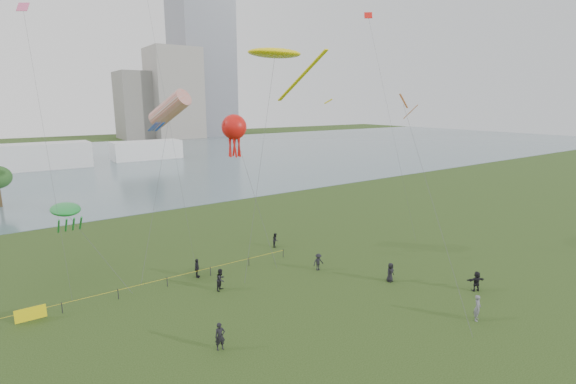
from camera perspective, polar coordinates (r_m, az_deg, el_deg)
ground_plane at (r=30.97m, az=11.21°, el=-17.96°), size 400.00×400.00×0.00m
lake at (r=120.84m, az=-25.30°, el=3.70°), size 400.00×120.00×0.08m
tower at (r=208.19m, az=-12.07°, el=24.31°), size 24.00×24.00×120.00m
building_mid at (r=191.86m, az=-15.29°, el=12.85°), size 20.00×20.00×38.00m
building_low at (r=193.28m, az=-19.80°, el=11.07°), size 16.00×18.00×28.00m
pavilion_left at (r=114.17m, az=-30.93°, el=4.21°), size 22.00×8.00×6.00m
pavilion_right at (r=121.70m, az=-18.74°, el=5.45°), size 18.00×7.00×5.00m
fence at (r=36.54m, az=-25.54°, el=-13.12°), size 24.07×0.07×1.05m
kite_flyer at (r=33.95m, az=24.49°, el=-14.22°), size 0.84×0.73×1.93m
spectator_a at (r=36.00m, az=-9.17°, el=-11.73°), size 1.15×1.10×1.87m
spectator_b at (r=39.59m, az=4.18°, el=-9.52°), size 1.11×0.71×1.63m
spectator_c at (r=38.81m, az=-12.34°, el=-10.14°), size 0.93×1.09×1.75m
spectator_d at (r=38.23m, az=13.81°, el=-10.61°), size 0.89×0.64×1.70m
spectator_e at (r=38.78m, az=24.37°, el=-11.05°), size 1.65×1.11×1.70m
spectator_f at (r=28.27m, az=-9.28°, el=-18.91°), size 0.74×0.56×1.82m
spectator_g at (r=45.56m, az=-1.73°, el=-6.58°), size 0.94×0.96×1.56m
kite_stingray at (r=41.78m, az=-1.75°, el=18.38°), size 9.38×10.24×20.45m
kite_windsock at (r=42.68m, az=-15.86°, el=10.87°), size 7.24×8.04×16.71m
kite_creature at (r=40.48m, az=-28.14°, el=-2.13°), size 4.75×8.07×6.88m
kite_octopus at (r=41.05m, az=-7.39°, el=8.73°), size 2.68×6.40×14.31m
kite_delta at (r=40.94m, az=15.88°, el=10.80°), size 8.14×13.93×16.23m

